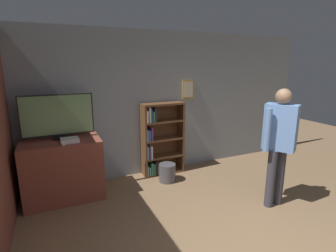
{
  "coord_description": "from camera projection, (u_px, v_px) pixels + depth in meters",
  "views": [
    {
      "loc": [
        -1.84,
        -1.43,
        2.11
      ],
      "look_at": [
        -0.31,
        1.92,
        1.22
      ],
      "focal_mm": 28.0,
      "sensor_mm": 36.0,
      "label": 1
    }
  ],
  "objects": [
    {
      "name": "wall_back",
      "position": [
        155.0,
        104.0,
        5.01
      ],
      "size": [
        6.84,
        0.09,
        2.7
      ],
      "color": "gray",
      "rests_on": "ground_plane"
    },
    {
      "name": "tv_ledge",
      "position": [
        63.0,
        170.0,
        4.12
      ],
      "size": [
        1.17,
        0.68,
        0.96
      ],
      "color": "brown",
      "rests_on": "ground_plane"
    },
    {
      "name": "television",
      "position": [
        58.0,
        116.0,
        4.0
      ],
      "size": [
        1.05,
        0.22,
        0.7
      ],
      "color": "black",
      "rests_on": "tv_ledge"
    },
    {
      "name": "game_console",
      "position": [
        70.0,
        140.0,
        3.91
      ],
      "size": [
        0.26,
        0.22,
        0.06
      ],
      "color": "white",
      "rests_on": "tv_ledge"
    },
    {
      "name": "remote_loose",
      "position": [
        64.0,
        144.0,
        3.79
      ],
      "size": [
        0.05,
        0.14,
        0.02
      ],
      "color": "white",
      "rests_on": "tv_ledge"
    },
    {
      "name": "bookshelf",
      "position": [
        159.0,
        140.0,
        5.01
      ],
      "size": [
        0.8,
        0.28,
        1.39
      ],
      "color": "brown",
      "rests_on": "ground_plane"
    },
    {
      "name": "person",
      "position": [
        279.0,
        138.0,
        3.77
      ],
      "size": [
        0.58,
        0.49,
        1.77
      ],
      "rotation": [
        0.0,
        0.0,
        -1.05
      ],
      "color": "#383842",
      "rests_on": "ground_plane"
    },
    {
      "name": "waste_bin",
      "position": [
        167.0,
        173.0,
        4.77
      ],
      "size": [
        0.3,
        0.3,
        0.33
      ],
      "color": "#4C4C51",
      "rests_on": "ground_plane"
    }
  ]
}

